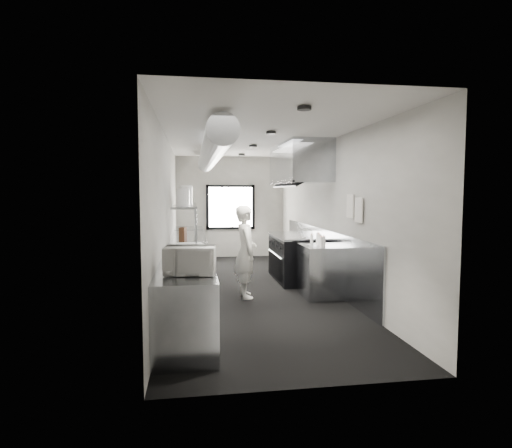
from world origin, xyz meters
name	(u,v)px	position (x,y,z in m)	size (l,w,h in m)	color
floor	(250,289)	(0.00, 0.00, 0.00)	(3.00, 8.00, 0.01)	black
ceiling	(250,138)	(0.00, 0.00, 2.80)	(3.00, 8.00, 0.01)	silver
wall_back	(231,207)	(0.00, 4.00, 1.40)	(3.00, 0.02, 2.80)	beige
wall_front	(311,239)	(0.00, -4.00, 1.40)	(3.00, 0.02, 2.80)	beige
wall_left	(168,216)	(-1.50, 0.00, 1.40)	(0.02, 8.00, 2.80)	beige
wall_right	(328,214)	(1.50, 0.00, 1.40)	(0.02, 8.00, 2.80)	beige
wall_cladding	(322,256)	(1.48, 0.30, 0.55)	(0.03, 5.50, 1.10)	#949BA2
hvac_duct	(211,154)	(-0.70, 0.40, 2.55)	(0.40, 0.40, 6.40)	#959A9E
service_window	(231,207)	(0.00, 3.96, 1.40)	(1.36, 0.05, 1.25)	silver
exhaust_hood	(299,164)	(1.10, 0.70, 2.39)	(0.81, 2.20, 0.88)	#949BA2
prep_counter	(188,273)	(-1.15, -0.50, 0.45)	(0.70, 6.00, 0.90)	#949BA2
pass_shelf	(186,206)	(-1.19, 1.00, 1.54)	(0.45, 3.00, 0.68)	#949BA2
range	(295,258)	(1.04, 0.70, 0.47)	(0.88, 1.60, 0.94)	black
bottle_station	(321,271)	(1.15, -0.70, 0.45)	(0.65, 0.80, 0.90)	#949BA2
far_work_table	(189,245)	(-1.15, 3.20, 0.45)	(0.70, 1.20, 0.90)	#949BA2
notice_sheet_a	(350,206)	(1.47, -1.20, 1.60)	(0.02, 0.28, 0.38)	white
notice_sheet_b	(359,210)	(1.47, -1.55, 1.55)	(0.02, 0.28, 0.38)	white
line_cook	(246,252)	(-0.15, -0.54, 0.80)	(0.58, 0.38, 1.60)	white
microwave	(190,260)	(-1.09, -2.91, 1.06)	(0.52, 0.40, 0.31)	white
deli_tub_a	(170,265)	(-1.33, -2.61, 0.95)	(0.15, 0.15, 0.11)	#B0B7A9
deli_tub_b	(176,263)	(-1.27, -2.43, 0.95)	(0.15, 0.15, 0.11)	#B0B7A9
newspaper	(196,256)	(-1.02, -1.63, 0.91)	(0.36, 0.45, 0.01)	beige
small_plate	(196,253)	(-1.01, -1.31, 0.91)	(0.17, 0.17, 0.01)	white
pastry	(196,250)	(-1.01, -1.31, 0.96)	(0.08, 0.08, 0.08)	#D3C06E
cutting_board	(191,245)	(-1.09, -0.35, 0.91)	(0.44, 0.59, 0.02)	white
knife_block	(183,234)	(-1.24, 0.40, 1.03)	(0.11, 0.23, 0.25)	#512A1C
plate_stack_a	(183,198)	(-1.23, 0.19, 1.71)	(0.25, 0.25, 0.29)	white
plate_stack_b	(183,197)	(-1.23, 0.79, 1.73)	(0.25, 0.25, 0.32)	white
plate_stack_c	(186,196)	(-1.18, 1.08, 1.75)	(0.25, 0.25, 0.36)	white
plate_stack_d	(186,195)	(-1.19, 1.55, 1.77)	(0.26, 0.26, 0.39)	white
squeeze_bottle_a	(321,242)	(1.07, -0.96, 0.99)	(0.06, 0.06, 0.18)	white
squeeze_bottle_b	(324,242)	(1.14, -0.87, 0.99)	(0.06, 0.06, 0.17)	white
squeeze_bottle_c	(319,240)	(1.12, -0.66, 1.00)	(0.06, 0.06, 0.19)	white
squeeze_bottle_d	(318,239)	(1.12, -0.59, 1.00)	(0.07, 0.07, 0.20)	white
squeeze_bottle_e	(312,239)	(1.07, -0.39, 0.98)	(0.05, 0.05, 0.16)	white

